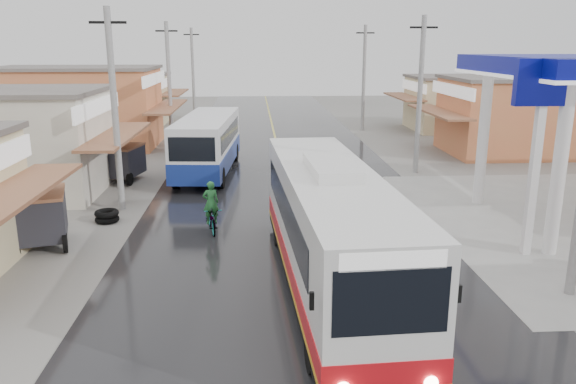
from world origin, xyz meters
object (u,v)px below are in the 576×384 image
tricycle_far (124,161)px  tyre_stack (107,216)px  second_bus (208,143)px  cyclist (212,215)px  tricycle_near (42,215)px  coach_bus (330,229)px

tricycle_far → tyre_stack: tricycle_far is taller
second_bus → cyclist: (0.84, -9.57, -0.97)m
second_bus → tyre_stack: (-3.26, -8.16, -1.37)m
second_bus → tricycle_far: size_ratio=3.57×
cyclist → tyre_stack: bearing=150.2°
tricycle_far → tricycle_near: bearing=-82.0°
coach_bus → tricycle_far: size_ratio=4.55×
coach_bus → tyre_stack: bearing=137.0°
second_bus → coach_bus: bearing=-68.8°
second_bus → tricycle_near: (-4.71, -10.64, -0.53)m
tricycle_near → tricycle_far: bearing=69.5°
tyre_stack → second_bus: bearing=68.2°
second_bus → tyre_stack: size_ratio=9.95×
cyclist → tyre_stack: 4.35m
coach_bus → tricycle_far: 15.73m
second_bus → tricycle_near: bearing=-109.5°
coach_bus → tricycle_near: bearing=153.5°
coach_bus → second_bus: bearing=104.0°
tricycle_near → second_bus: bearing=49.9°
coach_bus → cyclist: coach_bus is taller
coach_bus → tricycle_far: coach_bus is taller
second_bus → tyre_stack: 8.89m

